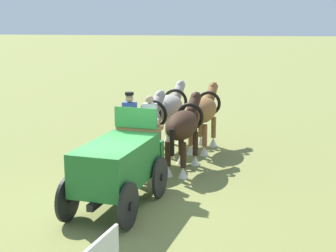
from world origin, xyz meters
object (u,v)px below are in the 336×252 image
object	(u,v)px
show_wagon	(119,162)
draft_horse_lead_off	(204,111)
draft_horse_rear_near	(144,124)
draft_horse_rear_off	(184,126)
draft_horse_lead_near	(169,109)

from	to	relation	value
show_wagon	draft_horse_lead_off	world-z (taller)	show_wagon
draft_horse_rear_near	draft_horse_rear_off	distance (m)	1.30
draft_horse_lead_off	draft_horse_rear_off	bearing A→B (deg)	170.09
draft_horse_rear_off	draft_horse_lead_near	bearing A→B (deg)	16.75
draft_horse_rear_near	draft_horse_rear_off	world-z (taller)	draft_horse_rear_off
show_wagon	draft_horse_lead_off	distance (m)	6.20
draft_horse_rear_near	draft_horse_lead_off	size ratio (longest dim) A/B	1.07
show_wagon	draft_horse_lead_near	world-z (taller)	show_wagon
draft_horse_rear_near	draft_horse_rear_off	bearing A→B (deg)	-99.22
draft_horse_rear_near	draft_horse_lead_off	world-z (taller)	draft_horse_lead_off
draft_horse_rear_near	draft_horse_rear_off	size ratio (longest dim) A/B	1.05
draft_horse_lead_near	draft_horse_lead_off	world-z (taller)	draft_horse_lead_near
draft_horse_lead_near	show_wagon	bearing A→B (deg)	176.12
draft_horse_rear_near	draft_horse_lead_near	distance (m)	2.61
show_wagon	draft_horse_lead_off	xyz separation A→B (m)	(5.96, -1.70, 0.25)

